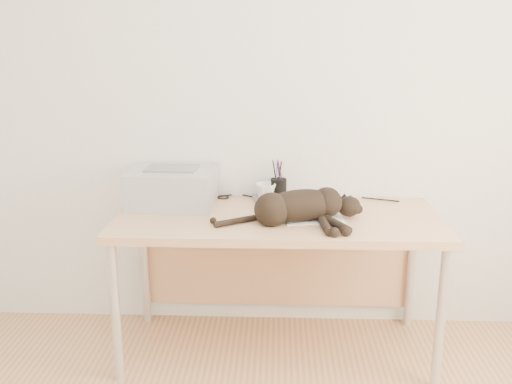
{
  "coord_description": "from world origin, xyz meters",
  "views": [
    {
      "loc": [
        -0.0,
        -1.3,
        1.59
      ],
      "look_at": [
        -0.1,
        1.34,
        0.87
      ],
      "focal_mm": 40.0,
      "sensor_mm": 36.0,
      "label": 1
    }
  ],
  "objects_px": {
    "printer": "(173,187)",
    "cat": "(298,208)",
    "mouse": "(345,198)",
    "mug": "(265,193)",
    "desk": "(277,235)",
    "pen_cup": "(278,189)"
  },
  "relations": [
    {
      "from": "printer",
      "to": "cat",
      "type": "bearing_deg",
      "value": -22.4
    },
    {
      "from": "mouse",
      "to": "mug",
      "type": "bearing_deg",
      "value": -175.96
    },
    {
      "from": "mouse",
      "to": "desk",
      "type": "bearing_deg",
      "value": -153.03
    },
    {
      "from": "desk",
      "to": "mouse",
      "type": "relative_size",
      "value": 14.53
    },
    {
      "from": "cat",
      "to": "pen_cup",
      "type": "xyz_separation_m",
      "value": [
        -0.09,
        0.39,
        -0.01
      ]
    },
    {
      "from": "mouse",
      "to": "printer",
      "type": "bearing_deg",
      "value": -174.14
    },
    {
      "from": "mug",
      "to": "mouse",
      "type": "bearing_deg",
      "value": 5.07
    },
    {
      "from": "cat",
      "to": "mug",
      "type": "height_order",
      "value": "cat"
    },
    {
      "from": "cat",
      "to": "pen_cup",
      "type": "height_order",
      "value": "pen_cup"
    },
    {
      "from": "desk",
      "to": "pen_cup",
      "type": "distance_m",
      "value": 0.28
    },
    {
      "from": "cat",
      "to": "desk",
      "type": "bearing_deg",
      "value": 99.75
    },
    {
      "from": "cat",
      "to": "mug",
      "type": "bearing_deg",
      "value": 97.46
    },
    {
      "from": "printer",
      "to": "pen_cup",
      "type": "xyz_separation_m",
      "value": [
        0.55,
        0.12,
        -0.04
      ]
    },
    {
      "from": "desk",
      "to": "mug",
      "type": "distance_m",
      "value": 0.25
    },
    {
      "from": "desk",
      "to": "pen_cup",
      "type": "relative_size",
      "value": 7.31
    },
    {
      "from": "cat",
      "to": "mouse",
      "type": "relative_size",
      "value": 6.61
    },
    {
      "from": "printer",
      "to": "cat",
      "type": "distance_m",
      "value": 0.7
    },
    {
      "from": "cat",
      "to": "mouse",
      "type": "distance_m",
      "value": 0.47
    },
    {
      "from": "mug",
      "to": "desk",
      "type": "bearing_deg",
      "value": -67.42
    },
    {
      "from": "printer",
      "to": "mouse",
      "type": "height_order",
      "value": "printer"
    },
    {
      "from": "pen_cup",
      "to": "mouse",
      "type": "height_order",
      "value": "pen_cup"
    },
    {
      "from": "printer",
      "to": "pen_cup",
      "type": "bearing_deg",
      "value": 12.25
    }
  ]
}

